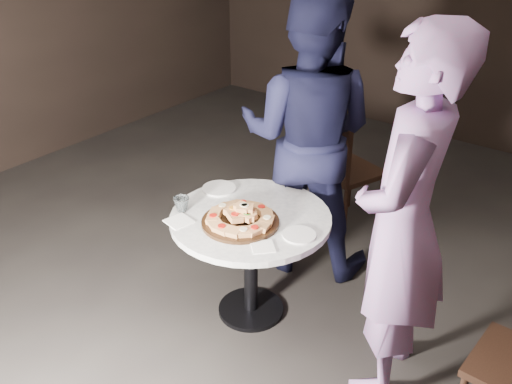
% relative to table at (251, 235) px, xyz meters
% --- Properties ---
extents(floor, '(7.00, 7.00, 0.00)m').
position_rel_table_xyz_m(floor, '(-0.02, -0.08, -0.56)').
color(floor, black).
rests_on(floor, ground).
extents(table, '(1.12, 1.12, 0.69)m').
position_rel_table_xyz_m(table, '(0.00, 0.00, 0.00)').
color(table, black).
rests_on(table, ground).
extents(serving_board, '(0.54, 0.54, 0.02)m').
position_rel_table_xyz_m(serving_board, '(0.01, -0.10, 0.14)').
color(serving_board, black).
rests_on(serving_board, table).
extents(focaccia_pile, '(0.39, 0.38, 0.10)m').
position_rel_table_xyz_m(focaccia_pile, '(0.01, -0.10, 0.18)').
color(focaccia_pile, '#BE8049').
rests_on(focaccia_pile, serving_board).
extents(plate_left, '(0.27, 0.27, 0.01)m').
position_rel_table_xyz_m(plate_left, '(-0.35, 0.13, 0.13)').
color(plate_left, white).
rests_on(plate_left, table).
extents(plate_right, '(0.19, 0.19, 0.01)m').
position_rel_table_xyz_m(plate_right, '(0.33, -0.01, 0.13)').
color(plate_right, white).
rests_on(plate_right, table).
extents(water_glass, '(0.12, 0.12, 0.09)m').
position_rel_table_xyz_m(water_glass, '(-0.35, -0.20, 0.17)').
color(water_glass, silver).
rests_on(water_glass, table).
extents(napkin_near, '(0.15, 0.15, 0.01)m').
position_rel_table_xyz_m(napkin_near, '(-0.27, -0.30, 0.13)').
color(napkin_near, white).
rests_on(napkin_near, table).
extents(napkin_far, '(0.16, 0.16, 0.01)m').
position_rel_table_xyz_m(napkin_far, '(0.25, -0.21, 0.13)').
color(napkin_far, white).
rests_on(napkin_far, table).
extents(chair_far, '(0.53, 0.54, 0.88)m').
position_rel_table_xyz_m(chair_far, '(-0.10, 1.21, -0.05)').
color(chair_far, black).
rests_on(chair_far, ground).
extents(diner_navy, '(1.09, 0.97, 1.86)m').
position_rel_table_xyz_m(diner_navy, '(-0.07, 0.67, 0.37)').
color(diner_navy, black).
rests_on(diner_navy, ground).
extents(diner_teal, '(0.58, 0.76, 1.89)m').
position_rel_table_xyz_m(diner_teal, '(0.88, 0.02, 0.39)').
color(diner_teal, '#86649C').
rests_on(diner_teal, ground).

